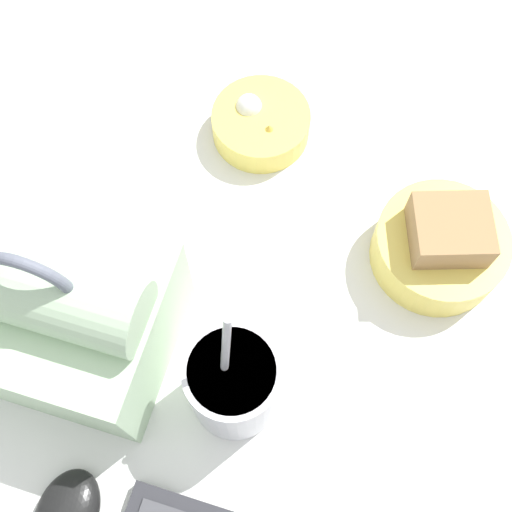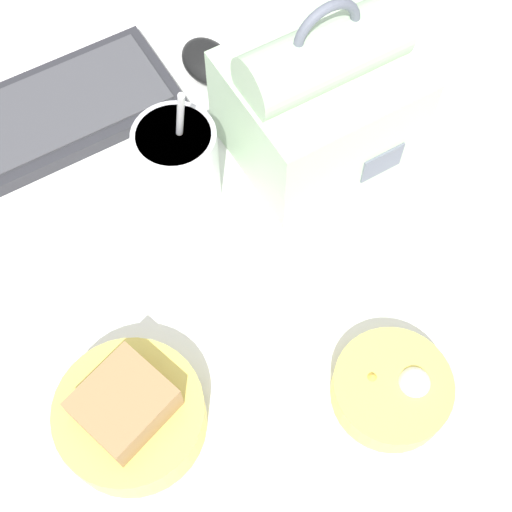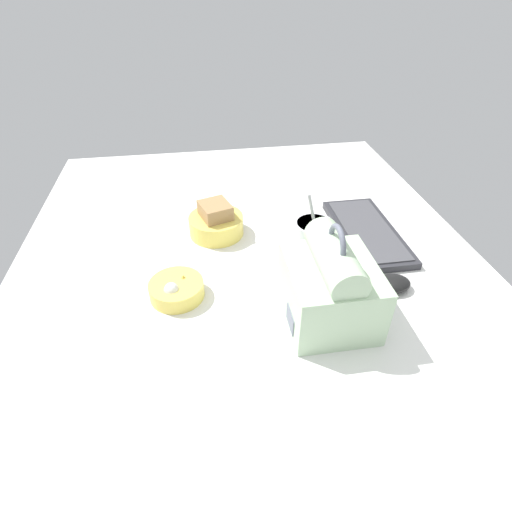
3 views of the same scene
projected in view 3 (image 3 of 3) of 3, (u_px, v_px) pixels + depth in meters
desk_surface at (251, 269)px, 93.03cm from camera, size 140.00×110.00×2.00cm
keyboard at (367, 232)px, 101.93cm from camera, size 30.98×14.11×2.10cm
lunch_bag at (331, 286)px, 75.14cm from camera, size 18.73×16.64×20.97cm
soup_cup at (312, 243)px, 89.63cm from camera, size 8.63×8.63×18.67cm
bento_bowl_sandwich at (216, 223)px, 101.35cm from camera, size 13.82×13.82×8.67cm
bento_bowl_snacks at (177, 289)px, 83.12cm from camera, size 11.39×11.39×4.87cm
computer_mouse at (392, 284)px, 85.14cm from camera, size 5.74×8.04×2.94cm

